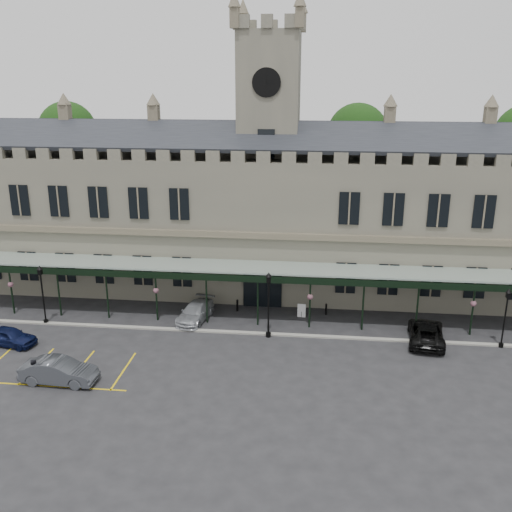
# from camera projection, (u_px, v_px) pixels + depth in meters

# --- Properties ---
(ground) EXTENTS (140.00, 140.00, 0.00)m
(ground) POSITION_uv_depth(u_px,v_px,m) (246.00, 370.00, 37.60)
(ground) COLOR black
(station_building) EXTENTS (60.00, 10.36, 17.30)m
(station_building) POSITION_uv_depth(u_px,v_px,m) (268.00, 217.00, 50.69)
(station_building) COLOR #5B584C
(station_building) RESTS_ON ground
(clock_tower) EXTENTS (5.60, 5.60, 24.80)m
(clock_tower) POSITION_uv_depth(u_px,v_px,m) (269.00, 142.00, 48.75)
(clock_tower) COLOR #5B584C
(clock_tower) RESTS_ON ground
(canopy) EXTENTS (50.00, 4.10, 4.30)m
(canopy) POSITION_uv_depth(u_px,v_px,m) (258.00, 295.00, 43.93)
(canopy) COLOR #8C9E93
(canopy) RESTS_ON ground
(kerb) EXTENTS (60.00, 0.40, 0.12)m
(kerb) POSITION_uv_depth(u_px,v_px,m) (255.00, 333.00, 42.78)
(kerb) COLOR gray
(kerb) RESTS_ON ground
(parking_markings) EXTENTS (16.00, 6.00, 0.01)m
(parking_markings) POSITION_uv_depth(u_px,v_px,m) (33.00, 369.00, 37.66)
(parking_markings) COLOR gold
(parking_markings) RESTS_ON ground
(tree_behind_left) EXTENTS (6.00, 6.00, 16.00)m
(tree_behind_left) POSITION_uv_depth(u_px,v_px,m) (68.00, 132.00, 59.70)
(tree_behind_left) COLOR #332314
(tree_behind_left) RESTS_ON ground
(tree_behind_mid) EXTENTS (6.00, 6.00, 16.00)m
(tree_behind_mid) POSITION_uv_depth(u_px,v_px,m) (357.00, 136.00, 56.52)
(tree_behind_mid) COLOR #332314
(tree_behind_mid) RESTS_ON ground
(lamp_post_left) EXTENTS (0.45, 0.45, 4.79)m
(lamp_post_left) POSITION_uv_depth(u_px,v_px,m) (42.00, 290.00, 43.75)
(lamp_post_left) COLOR black
(lamp_post_left) RESTS_ON ground
(lamp_post_mid) EXTENTS (0.48, 0.48, 5.08)m
(lamp_post_mid) POSITION_uv_depth(u_px,v_px,m) (269.00, 299.00, 41.45)
(lamp_post_mid) COLOR black
(lamp_post_mid) RESTS_ON ground
(lamp_post_right) EXTENTS (0.42, 0.42, 4.47)m
(lamp_post_right) POSITION_uv_depth(u_px,v_px,m) (506.00, 313.00, 39.95)
(lamp_post_right) COLOR black
(lamp_post_right) RESTS_ON ground
(sign_board) EXTENTS (0.66, 0.10, 1.12)m
(sign_board) POSITION_uv_depth(u_px,v_px,m) (302.00, 311.00, 45.63)
(sign_board) COLOR black
(sign_board) RESTS_ON ground
(bollard_left) EXTENTS (0.17, 0.17, 0.98)m
(bollard_left) POSITION_uv_depth(u_px,v_px,m) (237.00, 305.00, 46.82)
(bollard_left) COLOR black
(bollard_left) RESTS_ON ground
(bollard_right) EXTENTS (0.16, 0.16, 0.92)m
(bollard_right) POSITION_uv_depth(u_px,v_px,m) (326.00, 309.00, 46.12)
(bollard_right) COLOR black
(bollard_right) RESTS_ON ground
(car_left_a) EXTENTS (4.18, 2.24, 1.35)m
(car_left_a) POSITION_uv_depth(u_px,v_px,m) (9.00, 336.00, 40.87)
(car_left_a) COLOR #0C1236
(car_left_a) RESTS_ON ground
(car_left_b) EXTENTS (4.88, 1.85, 1.59)m
(car_left_b) POSITION_uv_depth(u_px,v_px,m) (59.00, 371.00, 35.84)
(car_left_b) COLOR #3E4147
(car_left_b) RESTS_ON ground
(car_taxi) EXTENTS (2.71, 4.97, 1.37)m
(car_taxi) POSITION_uv_depth(u_px,v_px,m) (195.00, 312.00, 45.03)
(car_taxi) COLOR #A7ABB0
(car_taxi) RESTS_ON ground
(car_van) EXTENTS (3.03, 5.51, 1.46)m
(car_van) POSITION_uv_depth(u_px,v_px,m) (426.00, 332.00, 41.38)
(car_van) COLOR black
(car_van) RESTS_ON ground
(person_b) EXTENTS (0.95, 0.81, 1.73)m
(person_b) POSITION_uv_depth(u_px,v_px,m) (34.00, 372.00, 35.59)
(person_b) COLOR black
(person_b) RESTS_ON ground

